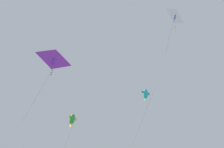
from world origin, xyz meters
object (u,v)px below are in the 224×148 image
Objects in this scene: kite_delta_low_drifter at (175,17)px; kite_delta_upper_right at (53,60)px; kite_fish_near_right at (146,94)px; kite_fish_near_left at (72,119)px.

kite_delta_low_drifter is 0.67× the size of kite_delta_upper_right.
kite_fish_near_right is 1.27× the size of kite_fish_near_left.
kite_delta_upper_right is (-13.54, 3.97, -4.68)m from kite_delta_low_drifter.
kite_delta_upper_right is at bearing 128.78° from kite_delta_low_drifter.
kite_delta_upper_right is (-11.63, -5.83, -0.94)m from kite_fish_near_right.
kite_fish_near_right reaches higher than kite_delta_upper_right.
kite_fish_near_left is 18.08m from kite_delta_low_drifter.
kite_fish_near_right is 10.67m from kite_delta_low_drifter.
kite_delta_low_drifter is at bearing -99.49° from kite_fish_near_right.
kite_fish_near_right is 1.25× the size of kite_delta_low_drifter.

